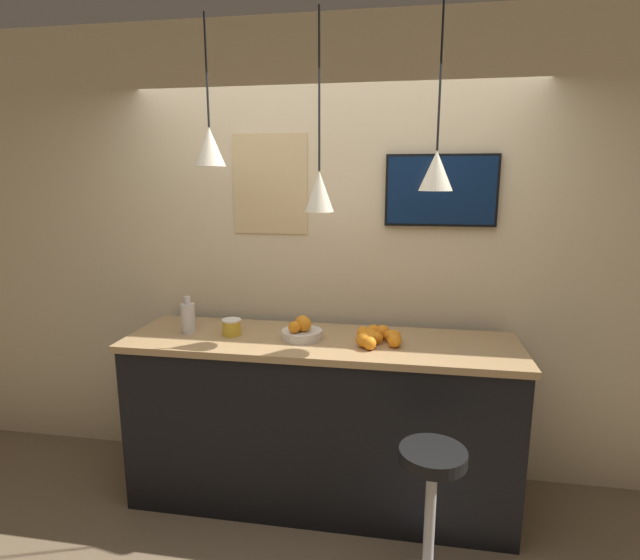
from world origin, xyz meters
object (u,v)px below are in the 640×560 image
at_px(juice_bottle, 188,317).
at_px(spread_jar, 232,327).
at_px(mounted_tv, 441,191).
at_px(fruit_bowl, 302,331).
at_px(bar_stool, 430,516).

xyz_separation_m(juice_bottle, spread_jar, (0.27, 0.00, -0.05)).
bearing_deg(mounted_tv, juice_bottle, -165.06).
relative_size(fruit_bowl, juice_bottle, 1.05).
distance_m(bar_stool, juice_bottle, 1.71).
xyz_separation_m(bar_stool, spread_jar, (-1.15, 0.65, 0.64)).
distance_m(juice_bottle, spread_jar, 0.27).
height_order(bar_stool, mounted_tv, mounted_tv).
height_order(juice_bottle, mounted_tv, mounted_tv).
height_order(fruit_bowl, mounted_tv, mounted_tv).
relative_size(bar_stool, spread_jar, 6.87).
height_order(bar_stool, fruit_bowl, fruit_bowl).
bearing_deg(bar_stool, fruit_bowl, 138.20).
distance_m(fruit_bowl, spread_jar, 0.43).
height_order(bar_stool, spread_jar, spread_jar).
xyz_separation_m(fruit_bowl, juice_bottle, (-0.70, 0.01, 0.04)).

